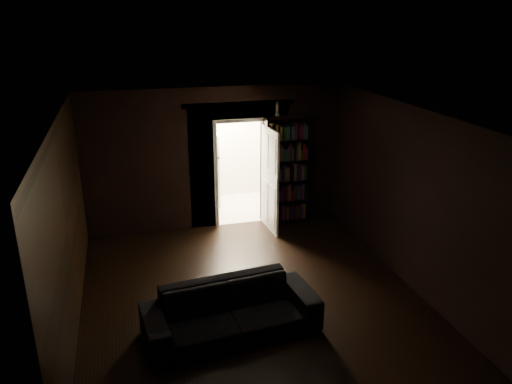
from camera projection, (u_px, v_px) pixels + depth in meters
ground at (250, 295)px, 7.67m from camera, size 5.50×5.50×0.00m
room_walls at (233, 170)px, 8.06m from camera, size 5.02×5.61×2.84m
kitchen_alcove at (228, 152)px, 10.89m from camera, size 2.20×1.80×2.60m
sofa at (231, 303)px, 6.63m from camera, size 2.42×1.24×0.89m
bookshelf at (286, 171)px, 9.99m from camera, size 0.95×0.65×2.20m
refrigerator at (201, 169)px, 11.02m from camera, size 0.85×0.81×1.65m
door at (270, 180)px, 9.66m from camera, size 0.10×0.85×2.05m
figurine at (277, 109)px, 9.59m from camera, size 0.10×0.10×0.28m
bottles at (199, 128)px, 10.58m from camera, size 0.60×0.28×0.25m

